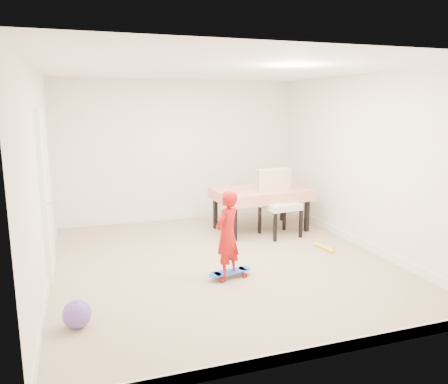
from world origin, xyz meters
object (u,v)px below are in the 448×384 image
object	(u,v)px
dining_chair	(280,203)
child	(227,237)
dining_table	(261,209)
skateboard	(230,274)
balloon	(77,314)

from	to	relation	value
dining_chair	child	size ratio (longest dim) A/B	1.01
dining_table	child	xyz separation A→B (m)	(-1.26, -1.89, 0.18)
skateboard	dining_table	bearing A→B (deg)	46.51
dining_table	skateboard	world-z (taller)	dining_table
dining_table	balloon	world-z (taller)	dining_table
dining_chair	child	distance (m)	2.06
balloon	skateboard	bearing A→B (deg)	21.05
child	skateboard	bearing A→B (deg)	170.74
dining_chair	balloon	world-z (taller)	dining_chair
dining_chair	skateboard	world-z (taller)	dining_chair
dining_table	dining_chair	xyz separation A→B (m)	(0.17, -0.41, 0.18)
dining_chair	skateboard	bearing A→B (deg)	-140.49
child	balloon	distance (m)	1.96
skateboard	balloon	distance (m)	1.97
child	balloon	size ratio (longest dim) A/B	3.91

